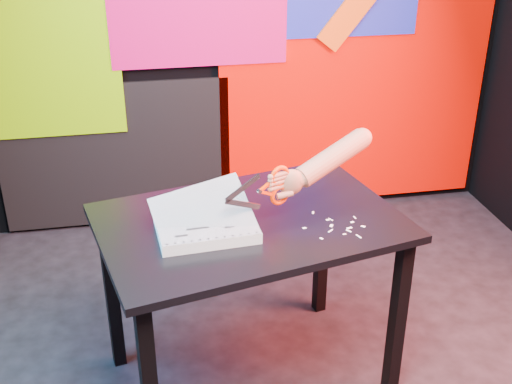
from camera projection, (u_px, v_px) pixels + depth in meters
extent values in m
cube|color=black|center=(307.00, 377.00, 2.68)|extent=(3.00, 3.00, 0.01)
cube|color=#E70800|center=(356.00, 74.00, 3.71)|extent=(1.60, 0.02, 1.60)
cube|color=#78CC01|center=(45.00, 45.00, 3.30)|extent=(0.75, 0.02, 1.00)
cube|color=black|center=(116.00, 155.00, 3.65)|extent=(1.30, 0.02, 0.85)
cube|color=black|center=(112.00, 293.00, 2.61)|extent=(0.06, 0.06, 0.72)
cube|color=black|center=(397.00, 320.00, 2.45)|extent=(0.06, 0.06, 0.72)
cube|color=black|center=(322.00, 244.00, 2.95)|extent=(0.06, 0.06, 0.72)
cube|color=black|center=(250.00, 223.00, 2.36)|extent=(1.22, 0.94, 0.03)
cube|color=white|center=(206.00, 228.00, 2.26)|extent=(0.36, 0.28, 0.04)
cube|color=silver|center=(206.00, 222.00, 2.25)|extent=(0.36, 0.28, 0.00)
cube|color=silver|center=(206.00, 221.00, 2.25)|extent=(0.36, 0.26, 0.10)
cube|color=silver|center=(202.00, 213.00, 2.25)|extent=(0.38, 0.25, 0.18)
cylinder|color=black|center=(167.00, 244.00, 2.11)|extent=(0.01, 0.01, 0.00)
cylinder|color=black|center=(175.00, 243.00, 2.12)|extent=(0.01, 0.01, 0.00)
cylinder|color=black|center=(184.00, 242.00, 2.13)|extent=(0.01, 0.01, 0.00)
cylinder|color=black|center=(192.00, 241.00, 2.13)|extent=(0.01, 0.01, 0.00)
cylinder|color=black|center=(200.00, 240.00, 2.14)|extent=(0.01, 0.01, 0.00)
cylinder|color=black|center=(208.00, 239.00, 2.15)|extent=(0.01, 0.01, 0.00)
cylinder|color=black|center=(217.00, 238.00, 2.15)|extent=(0.01, 0.01, 0.00)
cylinder|color=black|center=(225.00, 237.00, 2.16)|extent=(0.01, 0.01, 0.00)
cylinder|color=black|center=(233.00, 235.00, 2.17)|extent=(0.01, 0.01, 0.00)
cylinder|color=black|center=(241.00, 234.00, 2.17)|extent=(0.01, 0.01, 0.00)
cylinder|color=black|center=(249.00, 233.00, 2.18)|extent=(0.01, 0.01, 0.00)
cylinder|color=black|center=(257.00, 232.00, 2.18)|extent=(0.01, 0.01, 0.00)
cylinder|color=black|center=(158.00, 213.00, 2.31)|extent=(0.01, 0.01, 0.00)
cylinder|color=black|center=(166.00, 212.00, 2.32)|extent=(0.01, 0.01, 0.00)
cylinder|color=black|center=(174.00, 211.00, 2.32)|extent=(0.01, 0.01, 0.00)
cylinder|color=black|center=(181.00, 210.00, 2.33)|extent=(0.01, 0.01, 0.00)
cylinder|color=black|center=(189.00, 209.00, 2.34)|extent=(0.01, 0.01, 0.00)
cylinder|color=black|center=(196.00, 208.00, 2.34)|extent=(0.01, 0.01, 0.00)
cylinder|color=black|center=(204.00, 207.00, 2.35)|extent=(0.01, 0.01, 0.00)
cylinder|color=black|center=(211.00, 206.00, 2.36)|extent=(0.01, 0.01, 0.00)
cylinder|color=black|center=(219.00, 205.00, 2.36)|extent=(0.01, 0.01, 0.00)
cylinder|color=black|center=(226.00, 204.00, 2.37)|extent=(0.01, 0.01, 0.00)
cylinder|color=black|center=(233.00, 203.00, 2.38)|extent=(0.01, 0.01, 0.00)
cylinder|color=black|center=(241.00, 203.00, 2.38)|extent=(0.01, 0.01, 0.00)
cube|color=black|center=(181.00, 219.00, 2.27)|extent=(0.06, 0.02, 0.00)
cube|color=black|center=(210.00, 218.00, 2.28)|extent=(0.05, 0.01, 0.00)
cube|color=black|center=(198.00, 228.00, 2.21)|extent=(0.08, 0.02, 0.00)
cube|color=black|center=(229.00, 227.00, 2.22)|extent=(0.04, 0.01, 0.00)
cube|color=black|center=(181.00, 236.00, 2.16)|extent=(0.05, 0.01, 0.00)
cube|color=black|center=(214.00, 211.00, 2.32)|extent=(0.05, 0.01, 0.00)
cube|color=#A7A7AA|center=(243.00, 188.00, 2.19)|extent=(0.14, 0.06, 0.08)
cube|color=#A7A7AA|center=(243.00, 204.00, 2.22)|extent=(0.14, 0.06, 0.08)
cylinder|color=#A7A7AA|center=(259.00, 191.00, 2.24)|extent=(0.02, 0.02, 0.02)
cube|color=#FF2C00|center=(265.00, 193.00, 2.26)|extent=(0.05, 0.03, 0.03)
cube|color=#FF2C00|center=(265.00, 187.00, 2.25)|extent=(0.05, 0.03, 0.03)
torus|color=#FF2C00|center=(280.00, 176.00, 2.26)|extent=(0.08, 0.05, 0.08)
torus|color=#FF2C00|center=(280.00, 195.00, 2.30)|extent=(0.08, 0.05, 0.08)
ellipsoid|color=#B36145|center=(291.00, 182.00, 2.31)|extent=(0.10, 0.06, 0.10)
cylinder|color=#B36145|center=(280.00, 187.00, 2.28)|extent=(0.08, 0.05, 0.02)
cylinder|color=#B36145|center=(280.00, 182.00, 2.27)|extent=(0.07, 0.04, 0.02)
cylinder|color=#B36145|center=(280.00, 178.00, 2.27)|extent=(0.06, 0.04, 0.02)
cylinder|color=#B36145|center=(280.00, 174.00, 2.26)|extent=(0.06, 0.04, 0.02)
cylinder|color=#B36145|center=(285.00, 195.00, 2.30)|extent=(0.06, 0.03, 0.03)
cylinder|color=#B36145|center=(302.00, 178.00, 2.33)|extent=(0.08, 0.08, 0.07)
cylinder|color=#B36145|center=(332.00, 158.00, 2.37)|extent=(0.32, 0.19, 0.17)
sphere|color=#B36145|center=(362.00, 138.00, 2.42)|extent=(0.08, 0.08, 0.08)
cube|color=white|center=(345.00, 234.00, 2.26)|extent=(0.01, 0.01, 0.00)
cube|color=white|center=(363.00, 226.00, 2.31)|extent=(0.02, 0.02, 0.00)
cube|color=white|center=(359.00, 236.00, 2.24)|extent=(0.01, 0.03, 0.00)
cube|color=white|center=(349.00, 231.00, 2.28)|extent=(0.02, 0.02, 0.00)
cube|color=white|center=(313.00, 213.00, 2.40)|extent=(0.01, 0.02, 0.00)
cube|color=white|center=(331.00, 219.00, 2.35)|extent=(0.01, 0.02, 0.00)
cube|color=white|center=(331.00, 226.00, 2.31)|extent=(0.02, 0.02, 0.00)
cube|color=white|center=(304.00, 228.00, 2.30)|extent=(0.01, 0.01, 0.00)
cube|color=white|center=(331.00, 231.00, 2.28)|extent=(0.02, 0.02, 0.00)
cube|color=white|center=(349.00, 228.00, 2.30)|extent=(0.02, 0.02, 0.00)
cube|color=white|center=(355.00, 217.00, 2.37)|extent=(0.01, 0.02, 0.00)
cube|color=white|center=(328.00, 220.00, 2.35)|extent=(0.01, 0.01, 0.00)
cube|color=white|center=(352.00, 222.00, 2.33)|extent=(0.01, 0.01, 0.00)
cube|color=white|center=(321.00, 238.00, 2.23)|extent=(0.01, 0.02, 0.00)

